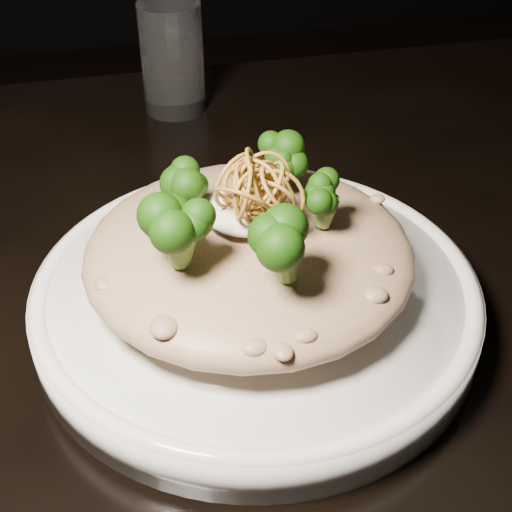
# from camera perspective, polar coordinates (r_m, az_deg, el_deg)

# --- Properties ---
(table) EXTENTS (1.10, 0.80, 0.75)m
(table) POSITION_cam_1_polar(r_m,az_deg,el_deg) (0.63, -1.97, -6.58)
(table) COLOR black
(table) RESTS_ON ground
(plate) EXTENTS (0.31, 0.31, 0.03)m
(plate) POSITION_cam_1_polar(r_m,az_deg,el_deg) (0.51, 0.00, -3.46)
(plate) COLOR silver
(plate) RESTS_ON table
(risotto) EXTENTS (0.23, 0.23, 0.05)m
(risotto) POSITION_cam_1_polar(r_m,az_deg,el_deg) (0.49, -0.57, 0.36)
(risotto) COLOR brown
(risotto) RESTS_ON plate
(broccoli) EXTENTS (0.13, 0.13, 0.05)m
(broccoli) POSITION_cam_1_polar(r_m,az_deg,el_deg) (0.45, 0.15, 4.73)
(broccoli) COLOR black
(broccoli) RESTS_ON risotto
(cheese) EXTENTS (0.06, 0.06, 0.02)m
(cheese) POSITION_cam_1_polar(r_m,az_deg,el_deg) (0.47, -0.67, 3.77)
(cheese) COLOR silver
(cheese) RESTS_ON risotto
(shallots) EXTENTS (0.06, 0.06, 0.04)m
(shallots) POSITION_cam_1_polar(r_m,az_deg,el_deg) (0.45, 0.08, 5.91)
(shallots) COLOR #8E5F1E
(shallots) RESTS_ON cheese
(drinking_glass) EXTENTS (0.08, 0.08, 0.12)m
(drinking_glass) POSITION_cam_1_polar(r_m,az_deg,el_deg) (0.79, -6.71, 15.44)
(drinking_glass) COLOR white
(drinking_glass) RESTS_ON table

